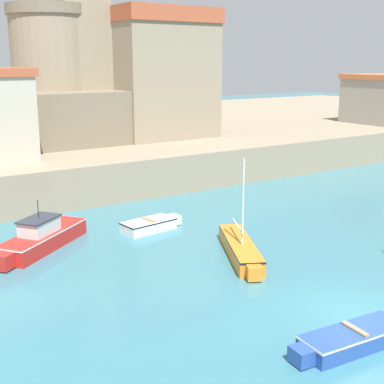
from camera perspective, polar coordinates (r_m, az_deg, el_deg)
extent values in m
plane|color=teal|center=(20.57, 17.18, -12.53)|extent=(200.00, 200.00, 0.00)
cube|color=gray|center=(52.63, -17.02, 4.98)|extent=(120.00, 40.00, 2.64)
cube|color=orange|center=(25.25, 5.15, -6.03)|extent=(3.45, 5.33, 0.71)
cube|color=orange|center=(22.56, 6.66, -8.56)|extent=(0.77, 0.73, 0.60)
cube|color=black|center=(25.14, 5.17, -5.36)|extent=(3.49, 5.38, 0.07)
cylinder|color=silver|center=(24.16, 5.46, -1.10)|extent=(0.10, 0.10, 4.00)
cylinder|color=silver|center=(25.59, 4.89, -3.61)|extent=(1.18, 2.21, 0.08)
cube|color=white|center=(28.86, -4.67, -3.58)|extent=(2.98, 1.69, 0.58)
cube|color=white|center=(29.85, -1.98, -2.95)|extent=(0.70, 0.82, 0.49)
cube|color=black|center=(28.79, -4.68, -3.11)|extent=(3.01, 1.71, 0.07)
cube|color=#997F5B|center=(28.76, -4.69, -2.96)|extent=(0.34, 1.18, 0.08)
cube|color=#284C9E|center=(18.44, 16.92, -14.72)|extent=(3.85, 1.56, 0.59)
cube|color=#284C9E|center=(17.13, 11.58, -16.73)|extent=(0.61, 0.72, 0.50)
cube|color=white|center=(18.32, 16.97, -14.02)|extent=(3.89, 1.57, 0.07)
cube|color=#997F5B|center=(18.29, 16.99, -13.80)|extent=(0.29, 1.06, 0.08)
cube|color=red|center=(27.19, -15.55, -4.91)|extent=(5.26, 4.51, 0.81)
cube|color=red|center=(24.92, -19.56, -6.96)|extent=(1.09, 1.12, 0.69)
cube|color=white|center=(27.08, -15.60, -4.18)|extent=(5.31, 4.55, 0.07)
cube|color=silver|center=(26.76, -15.98, -3.56)|extent=(2.22, 2.08, 0.69)
cube|color=#2D333D|center=(26.65, -16.03, -2.77)|extent=(2.40, 2.24, 0.08)
cylinder|color=black|center=(26.52, -16.10, -1.75)|extent=(0.04, 0.04, 0.90)
cube|color=gray|center=(48.96, -6.03, 11.81)|extent=(8.16, 14.85, 9.14)
cube|color=#B25133|center=(49.05, -6.19, 17.86)|extent=(8.32, 15.15, 1.20)
cube|color=gray|center=(44.43, -11.79, 15.31)|extent=(3.69, 3.69, 15.21)
cube|color=#796C57|center=(44.83, -14.39, 7.98)|extent=(11.87, 11.87, 4.01)
cylinder|color=gray|center=(44.65, -14.61, 11.57)|extent=(6.18, 6.18, 9.62)
cylinder|color=#796C57|center=(44.78, -15.04, 18.23)|extent=(6.48, 6.48, 0.80)
cube|color=gray|center=(58.53, 19.74, 9.09)|extent=(5.62, 6.68, 4.40)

